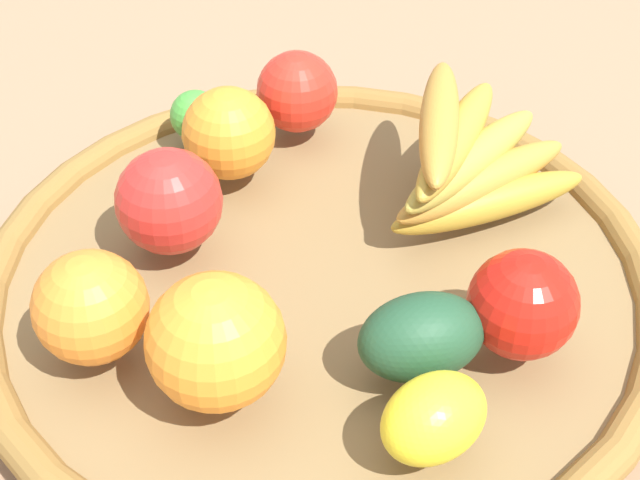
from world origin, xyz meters
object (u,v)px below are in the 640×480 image
avocado (422,337)px  orange_0 (216,342)px  banana_bunch (468,160)px  orange_2 (91,307)px  orange_1 (229,133)px  apple_0 (169,201)px  apple_1 (523,304)px  apple_2 (297,92)px  lemon_0 (434,418)px  lime_0 (196,116)px

avocado → orange_0: orange_0 is taller
banana_bunch → avocado: banana_bunch is taller
orange_2 → orange_1: size_ratio=1.00×
orange_1 → apple_0: bearing=120.4°
orange_1 → apple_1: size_ratio=1.03×
avocado → apple_2: size_ratio=1.20×
lemon_0 → avocado: (0.05, -0.03, 0.00)m
orange_2 → orange_0: bearing=-150.2°
orange_0 → apple_1: (-0.08, -0.17, -0.01)m
apple_2 → apple_1: apple_1 is taller
orange_2 → orange_0: size_ratio=0.87×
banana_bunch → lime_0: (0.19, 0.11, -0.02)m
apple_0 → orange_0: size_ratio=0.90×
lemon_0 → avocado: 0.06m
apple_1 → banana_bunch: bearing=-30.5°
lime_0 → apple_1: (-0.31, -0.04, 0.01)m
banana_bunch → orange_1: banana_bunch is taller
banana_bunch → orange_2: banana_bunch is taller
lemon_0 → apple_0: (0.24, 0.03, 0.01)m
lime_0 → apple_1: 0.31m
lemon_0 → orange_2: 0.21m
lime_0 → lemon_0: bearing=170.7°
orange_1 → apple_1: bearing=-170.6°
lemon_0 → lime_0: lemon_0 is taller
avocado → apple_0: bearing=17.2°
apple_1 → lemon_0: bearing=105.2°
lemon_0 → orange_1: (0.28, -0.05, 0.01)m
orange_1 → apple_1: orange_1 is taller
orange_0 → apple_1: 0.18m
banana_bunch → lime_0: bearing=29.9°
orange_1 → apple_1: (-0.26, -0.04, -0.00)m
lemon_0 → orange_1: 0.29m
banana_bunch → apple_2: banana_bunch is taller
avocado → orange_2: size_ratio=1.11×
banana_bunch → apple_1: 0.14m
lemon_0 → orange_1: orange_1 is taller
apple_0 → orange_1: (0.05, -0.08, -0.00)m
lime_0 → orange_1: 0.06m
apple_2 → lime_0: bearing=63.9°
avocado → apple_1: 0.07m
apple_2 → orange_0: size_ratio=0.80×
lemon_0 → orange_2: size_ratio=0.92×
lime_0 → orange_0: bearing=151.4°
orange_0 → orange_1: orange_0 is taller
apple_0 → orange_0: (-0.13, 0.05, 0.00)m
orange_0 → lime_0: bearing=-28.6°
lime_0 → orange_0: orange_0 is taller
orange_0 → orange_1: bearing=-34.8°
avocado → orange_1: bearing=-4.5°
orange_0 → orange_1: 0.22m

